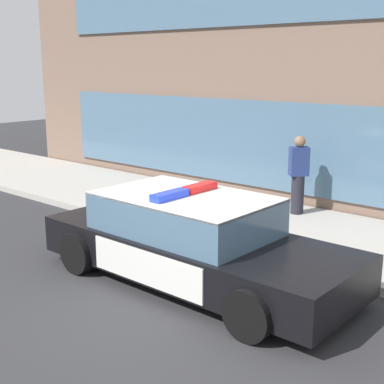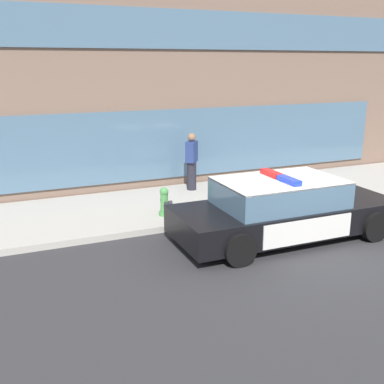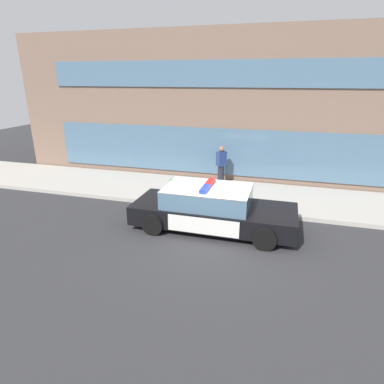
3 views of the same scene
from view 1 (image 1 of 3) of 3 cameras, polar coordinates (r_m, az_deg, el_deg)
name	(u,v)px [view 1 (image 1 of 3)]	position (r m, az deg, el deg)	size (l,w,h in m)	color
ground	(181,299)	(8.06, -1.12, -11.22)	(48.00, 48.00, 0.00)	#303033
sidewalk	(307,235)	(10.89, 12.02, -4.44)	(48.00, 3.50, 0.15)	#B2ADA3
police_cruiser	(192,240)	(8.44, 0.03, -5.09)	(5.16, 2.18, 1.49)	black
fire_hydrant	(183,203)	(11.34, -0.99, -1.19)	(0.34, 0.39, 0.73)	#4C994C
pedestrian_on_sidewalk	(298,175)	(11.91, 11.16, 1.79)	(0.46, 0.47, 1.71)	#23232D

